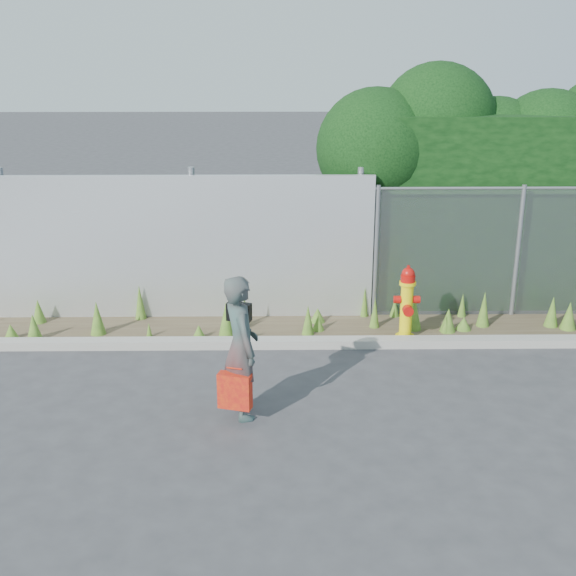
{
  "coord_description": "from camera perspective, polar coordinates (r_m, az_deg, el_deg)",
  "views": [
    {
      "loc": [
        -0.42,
        -7.47,
        3.98
      ],
      "look_at": [
        -0.3,
        1.4,
        1.0
      ],
      "focal_mm": 45.0,
      "sensor_mm": 36.0,
      "label": 1
    }
  ],
  "objects": [
    {
      "name": "hedge",
      "position": [
        12.48,
        20.21,
        8.49
      ],
      "size": [
        8.02,
        2.03,
        3.77
      ],
      "color": "black",
      "rests_on": "ground"
    },
    {
      "name": "red_tote_bag",
      "position": [
        8.01,
        -4.22,
        -8.11
      ],
      "size": [
        0.37,
        0.14,
        0.48
      ],
      "rotation": [
        0.0,
        0.0,
        -0.28
      ],
      "color": "#AB0913"
    },
    {
      "name": "ground",
      "position": [
        8.47,
        2.18,
        -9.46
      ],
      "size": [
        80.0,
        80.0,
        0.0
      ],
      "primitive_type": "plane",
      "color": "#373739",
      "rests_on": "ground"
    },
    {
      "name": "fire_hydrant",
      "position": [
        10.29,
        9.36,
        -1.27
      ],
      "size": [
        0.37,
        0.33,
        1.1
      ],
      "rotation": [
        0.0,
        0.0,
        -0.01
      ],
      "color": "yellow",
      "rests_on": "ground"
    },
    {
      "name": "black_shoulder_bag",
      "position": [
        8.01,
        -3.89,
        -1.89
      ],
      "size": [
        0.27,
        0.11,
        0.2
      ],
      "rotation": [
        0.0,
        0.0,
        -0.32
      ],
      "color": "black"
    },
    {
      "name": "corrugated_fence",
      "position": [
        11.23,
        -15.35,
        3.05
      ],
      "size": [
        8.5,
        0.21,
        2.3
      ],
      "color": "silver",
      "rests_on": "ground"
    },
    {
      "name": "weed_strip",
      "position": [
        10.65,
        4.24,
        -2.6
      ],
      "size": [
        16.0,
        1.23,
        0.54
      ],
      "color": "#4A3C2A",
      "rests_on": "ground"
    },
    {
      "name": "curb",
      "position": [
        10.07,
        1.68,
        -4.34
      ],
      "size": [
        16.0,
        0.22,
        0.12
      ],
      "primitive_type": "cube",
      "color": "gray",
      "rests_on": "ground"
    },
    {
      "name": "woman",
      "position": [
        8.0,
        -3.75,
        -4.69
      ],
      "size": [
        0.56,
        0.7,
        1.65
      ],
      "primitive_type": "imported",
      "rotation": [
        0.0,
        0.0,
        1.89
      ],
      "color": "#116B63",
      "rests_on": "ground"
    }
  ]
}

